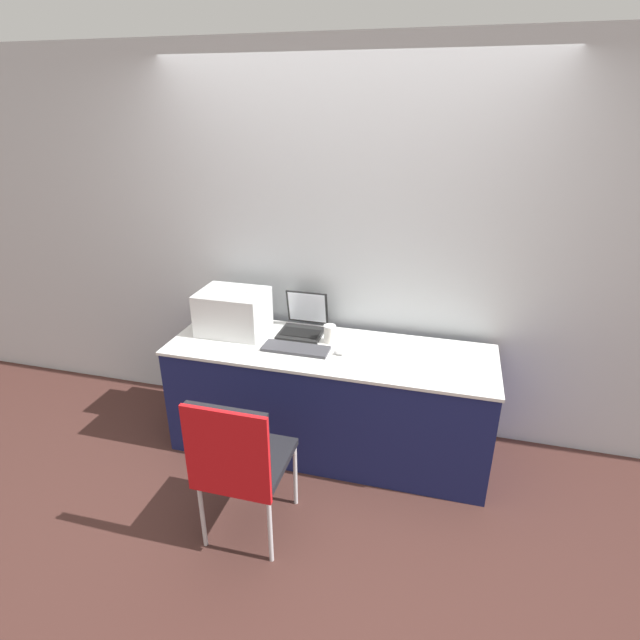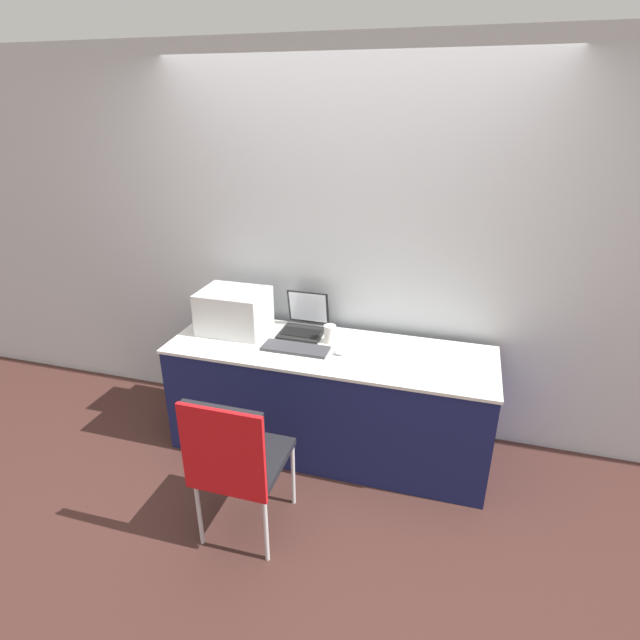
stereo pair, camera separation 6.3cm
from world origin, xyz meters
name	(u,v)px [view 1 (the left image)]	position (x,y,z in m)	size (l,w,h in m)	color
ground_plane	(316,476)	(0.00, 0.00, 0.00)	(14.00, 14.00, 0.00)	#472823
wall_back	(345,250)	(0.00, 0.76, 1.30)	(8.00, 0.05, 2.60)	silver
table	(329,399)	(0.00, 0.33, 0.38)	(2.11, 0.68, 0.76)	#191E51
printer	(233,310)	(-0.70, 0.42, 0.92)	(0.45, 0.35, 0.29)	silver
laptop_left	(303,324)	(-0.24, 0.54, 0.82)	(0.29, 0.31, 0.26)	black
external_keyboard	(296,349)	(-0.20, 0.26, 0.77)	(0.43, 0.15, 0.02)	#3D3D42
coffee_cup	(330,334)	(-0.02, 0.43, 0.82)	(0.08, 0.08, 0.12)	white
mouse	(340,352)	(0.08, 0.27, 0.78)	(0.07, 0.04, 0.03)	silver
chair	(238,457)	(-0.25, -0.60, 0.57)	(0.44, 0.48, 0.92)	black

